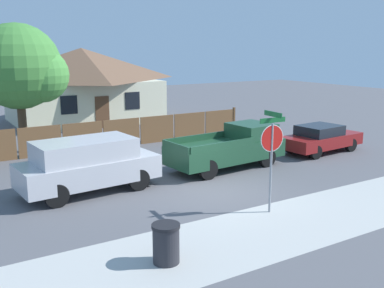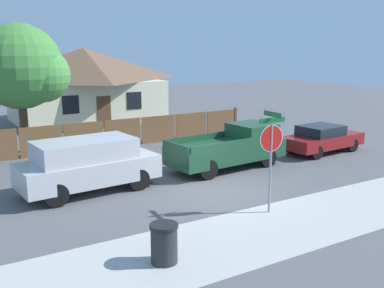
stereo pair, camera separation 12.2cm
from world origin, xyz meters
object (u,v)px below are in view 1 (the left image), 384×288
stop_sign (272,145)px  red_suv (88,164)px  oak_tree (23,69)px  parked_sedan (321,138)px  orange_pickup (230,147)px  house (83,83)px  trash_bin (166,243)px

stop_sign → red_suv: bearing=134.3°
oak_tree → stop_sign: (4.48, -12.26, -1.87)m
oak_tree → red_suv: 8.02m
red_suv → parked_sedan: 11.51m
orange_pickup → stop_sign: bearing=-117.5°
house → oak_tree: bearing=-124.5°
oak_tree → parked_sedan: 14.43m
oak_tree → trash_bin: 13.95m
oak_tree → red_suv: size_ratio=1.24×
red_suv → orange_pickup: 6.14m
parked_sedan → stop_sign: stop_sign is taller
oak_tree → parked_sedan: size_ratio=1.39×
oak_tree → trash_bin: oak_tree is taller
trash_bin → orange_pickup: bearing=43.7°
red_suv → orange_pickup: bearing=-4.1°
orange_pickup → stop_sign: 5.41m
orange_pickup → parked_sedan: bearing=-4.5°
oak_tree → stop_sign: bearing=-69.9°
house → oak_tree: size_ratio=1.62×
stop_sign → house: bearing=91.6°
house → red_suv: bearing=-108.0°
red_suv → trash_bin: size_ratio=5.13×
orange_pickup → parked_sedan: orange_pickup is taller
stop_sign → parked_sedan: bearing=37.1°
oak_tree → orange_pickup: size_ratio=1.16×
orange_pickup → trash_bin: 8.80m
oak_tree → orange_pickup: bearing=-48.6°
oak_tree → parked_sedan: oak_tree is taller
orange_pickup → trash_bin: bearing=-140.6°
red_suv → parked_sedan: (11.50, -0.00, -0.33)m
oak_tree → trash_bin: bearing=-89.2°
parked_sedan → orange_pickup: bearing=175.5°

